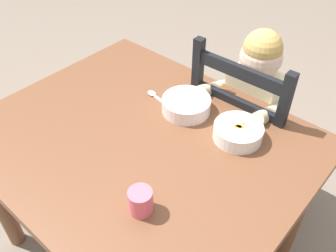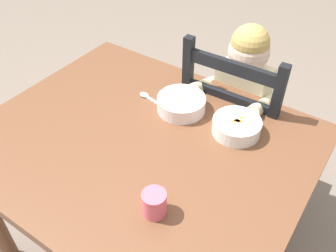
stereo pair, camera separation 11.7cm
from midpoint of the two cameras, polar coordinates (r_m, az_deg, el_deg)
name	(u,v)px [view 1 (the left image)]	position (r m, az deg, el deg)	size (l,w,h in m)	color
ground_plane	(148,245)	(1.86, -1.30, -18.24)	(8.00, 8.00, 0.00)	slate
dining_table	(142,157)	(1.37, -1.68, -5.02)	(1.16, 0.95, 0.72)	brown
dining_chair	(245,134)	(1.74, 13.81, -1.29)	(0.43, 0.43, 0.94)	black
child_figure	(249,103)	(1.62, 14.65, 3.36)	(0.32, 0.31, 0.98)	beige
bowl_of_peas	(186,105)	(1.40, 5.28, 3.28)	(0.19, 0.19, 0.06)	white
bowl_of_carrots	(238,132)	(1.31, 13.45, -0.98)	(0.17, 0.17, 0.06)	white
spoon	(155,96)	(1.48, 0.21, 4.68)	(0.14, 0.05, 0.01)	silver
drinking_cup	(141,201)	(1.06, -1.09, -11.85)	(0.07, 0.07, 0.08)	#E46177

